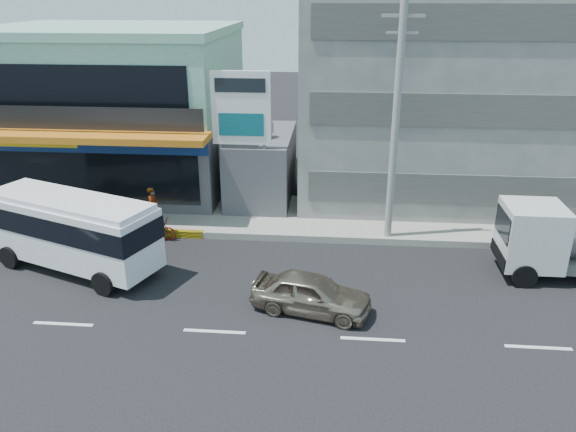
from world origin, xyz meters
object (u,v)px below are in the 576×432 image
object	(u,v)px
satellite_dish	(259,137)
motorcycle_rider	(155,223)
utility_pole_near	(396,124)
shop_building	(117,113)
minibus	(72,227)
concrete_building	(465,55)
sedan	(311,293)
billboard	(241,117)

from	to	relation	value
satellite_dish	motorcycle_rider	size ratio (longest dim) A/B	0.64
utility_pole_near	shop_building	bearing A→B (deg)	154.94
minibus	motorcycle_rider	distance (m)	3.82
shop_building	utility_pole_near	bearing A→B (deg)	-25.06
shop_building	concrete_building	world-z (taller)	concrete_building
utility_pole_near	sedan	bearing A→B (deg)	-116.95
satellite_dish	utility_pole_near	bearing A→B (deg)	-30.96
billboard	shop_building	bearing A→B (deg)	147.68
satellite_dish	utility_pole_near	size ratio (longest dim) A/B	0.15
satellite_dish	motorcycle_rider	distance (m)	6.44
billboard	minibus	xyz separation A→B (m)	(-5.71, -5.36, -3.18)
billboard	minibus	bearing A→B (deg)	-136.83
billboard	sedan	size ratio (longest dim) A/B	1.71
satellite_dish	motorcycle_rider	bearing A→B (deg)	-133.60
concrete_building	utility_pole_near	xyz separation A→B (m)	(-4.00, -7.60, -1.85)
satellite_dish	minibus	xyz separation A→B (m)	(-6.21, -7.16, -1.83)
billboard	satellite_dish	bearing A→B (deg)	74.48
shop_building	satellite_dish	distance (m)	8.54
billboard	motorcycle_rider	world-z (taller)	billboard
motorcycle_rider	utility_pole_near	bearing A→B (deg)	3.43
utility_pole_near	minibus	world-z (taller)	utility_pole_near
concrete_building	sedan	size ratio (longest dim) A/B	3.97
minibus	motorcycle_rider	xyz separation A→B (m)	(2.21, 2.96, -0.97)
concrete_building	sedan	xyz separation A→B (m)	(-7.00, -13.50, -6.31)
sedan	motorcycle_rider	size ratio (longest dim) A/B	1.71
satellite_dish	utility_pole_near	world-z (taller)	utility_pole_near
billboard	utility_pole_near	world-z (taller)	utility_pole_near
utility_pole_near	minibus	distance (m)	13.17
shop_building	concrete_building	bearing A→B (deg)	3.35
minibus	satellite_dish	bearing A→B (deg)	49.05
utility_pole_near	minibus	size ratio (longest dim) A/B	1.36
satellite_dish	minibus	world-z (taller)	satellite_dish
shop_building	satellite_dish	size ratio (longest dim) A/B	8.27
sedan	satellite_dish	bearing A→B (deg)	31.13
billboard	motorcycle_rider	distance (m)	5.93
satellite_dish	motorcycle_rider	xyz separation A→B (m)	(-4.00, -4.20, -2.80)
satellite_dish	utility_pole_near	xyz separation A→B (m)	(6.00, -3.60, 1.57)
satellite_dish	billboard	xyz separation A→B (m)	(-0.50, -1.80, 1.35)
minibus	motorcycle_rider	world-z (taller)	minibus
billboard	motorcycle_rider	xyz separation A→B (m)	(-3.50, -2.40, -4.15)
utility_pole_near	satellite_dish	bearing A→B (deg)	149.04
concrete_building	satellite_dish	world-z (taller)	concrete_building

